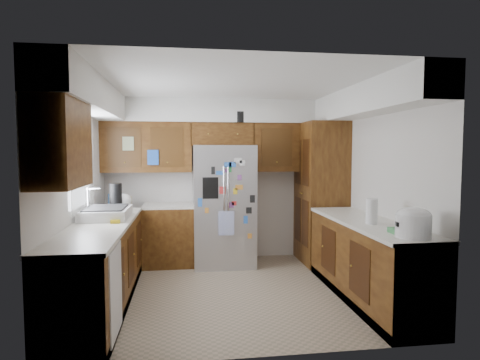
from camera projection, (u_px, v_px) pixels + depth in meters
name	position (u px, v px, depth m)	size (l,w,h in m)	color
floor	(233.00, 291.00, 4.91)	(3.60, 3.60, 0.00)	tan
room_shell	(221.00, 143.00, 5.12)	(3.64, 3.24, 2.52)	silver
left_counter_run	(118.00, 260.00, 4.72)	(1.36, 3.20, 0.92)	#3B1D0B
right_counter_run	(367.00, 264.00, 4.61)	(0.63, 2.25, 0.92)	#3B1D0B
pantry	(321.00, 193.00, 6.17)	(0.60, 0.90, 2.15)	#3B1D0B
fridge	(224.00, 205.00, 6.03)	(0.90, 0.79, 1.80)	#A9A8AE
bridge_cabinet	(222.00, 134.00, 6.18)	(0.96, 0.34, 0.35)	#3B1D0B
fridge_top_items	(224.00, 115.00, 6.11)	(0.80, 0.31, 0.25)	#2D4CB6
sink_assembly	(106.00, 213.00, 4.73)	(0.52, 0.74, 0.37)	silver
left_counter_clutter	(119.00, 200.00, 5.46)	(0.35, 0.86, 0.38)	black
rice_cooker	(413.00, 222.00, 3.67)	(0.33, 0.32, 0.28)	white
paper_towel	(372.00, 211.00, 4.36)	(0.12, 0.12, 0.28)	white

